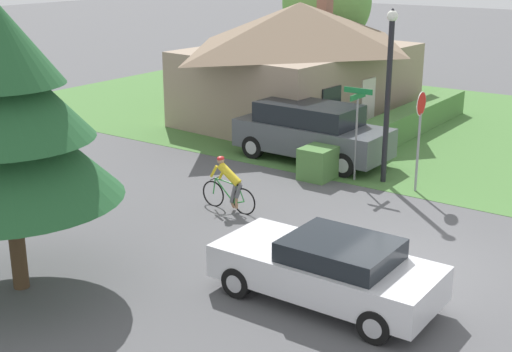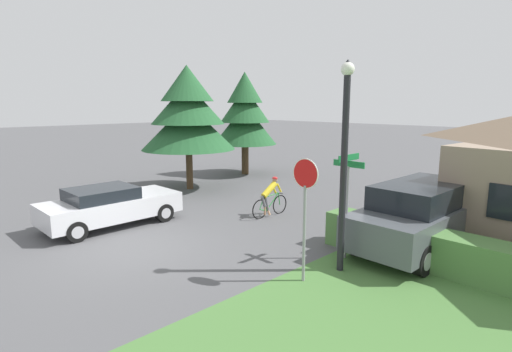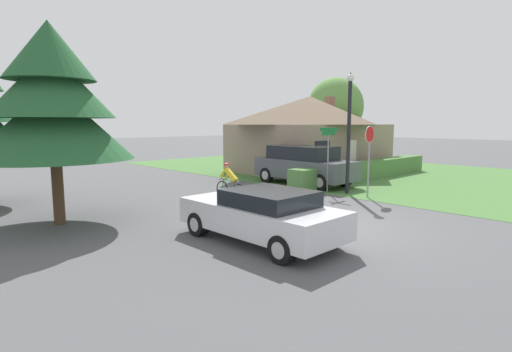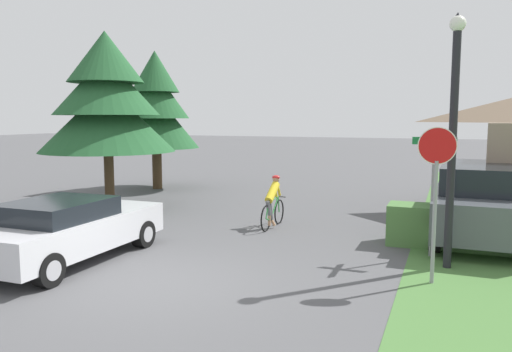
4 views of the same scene
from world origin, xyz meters
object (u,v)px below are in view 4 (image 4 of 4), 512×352
object	(u,v)px
cyclist	(273,203)
street_lamp	(453,124)
parked_suv_right	(478,201)
street_name_sign	(433,170)
conifer_tall_near	(107,101)
conifer_tall_far	(156,107)
sedan_left_lane	(67,229)
stop_sign	(436,175)

from	to	relation	value
cyclist	street_lamp	size ratio (longest dim) A/B	0.35
parked_suv_right	street_name_sign	distance (m)	2.54
parked_suv_right	conifer_tall_near	bearing A→B (deg)	90.73
street_name_sign	conifer_tall_far	size ratio (longest dim) A/B	0.48
street_name_sign	conifer_tall_near	distance (m)	10.51
parked_suv_right	street_lamp	size ratio (longest dim) A/B	1.01
conifer_tall_far	parked_suv_right	bearing A→B (deg)	-21.20
conifer_tall_near	conifer_tall_far	bearing A→B (deg)	103.94
street_lamp	conifer_tall_far	xyz separation A→B (m)	(-11.67, 7.67, 0.59)
conifer_tall_near	conifer_tall_far	world-z (taller)	conifer_tall_far
sedan_left_lane	stop_sign	distance (m)	7.42
sedan_left_lane	parked_suv_right	bearing A→B (deg)	-57.13
parked_suv_right	cyclist	bearing A→B (deg)	98.09
conifer_tall_near	cyclist	bearing A→B (deg)	-6.77
street_name_sign	parked_suv_right	bearing A→B (deg)	64.32
parked_suv_right	stop_sign	size ratio (longest dim) A/B	1.77
parked_suv_right	conifer_tall_far	xyz separation A→B (m)	(-12.33, 4.78, 2.51)
street_lamp	conifer_tall_far	bearing A→B (deg)	146.67
cyclist	conifer_tall_far	distance (m)	9.39
parked_suv_right	stop_sign	distance (m)	4.23
sedan_left_lane	stop_sign	bearing A→B (deg)	-80.11
cyclist	conifer_tall_near	bearing A→B (deg)	84.30
sedan_left_lane	cyclist	xyz separation A→B (m)	(2.93, 4.64, 0.01)
cyclist	street_lamp	bearing A→B (deg)	-115.42
cyclist	street_name_sign	bearing A→B (deg)	-108.63
parked_suv_right	street_name_sign	bearing A→B (deg)	155.43
street_lamp	conifer_tall_near	size ratio (longest dim) A/B	0.86
sedan_left_lane	parked_suv_right	world-z (taller)	parked_suv_right
stop_sign	conifer_tall_near	xyz separation A→B (m)	(-10.25, 4.08, 1.58)
parked_suv_right	stop_sign	bearing A→B (deg)	168.22
conifer_tall_near	conifer_tall_far	distance (m)	4.85
sedan_left_lane	street_lamp	bearing A→B (deg)	-72.38
stop_sign	street_name_sign	distance (m)	1.88
sedan_left_lane	street_name_sign	size ratio (longest dim) A/B	1.59
stop_sign	sedan_left_lane	bearing A→B (deg)	7.79
conifer_tall_far	sedan_left_lane	bearing A→B (deg)	-67.23
street_lamp	conifer_tall_near	xyz separation A→B (m)	(-10.50, 2.96, 0.68)
conifer_tall_near	street_name_sign	bearing A→B (deg)	-12.24
street_name_sign	conifer_tall_far	xyz separation A→B (m)	(-11.31, 6.91, 1.57)
cyclist	parked_suv_right	world-z (taller)	parked_suv_right
cyclist	parked_suv_right	distance (m)	5.23
parked_suv_right	conifer_tall_far	bearing A→B (deg)	69.91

